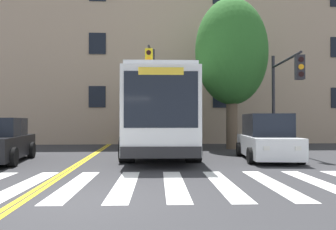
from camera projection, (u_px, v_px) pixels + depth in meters
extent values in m
plane|color=#303033|center=(78.00, 202.00, 6.26)|extent=(120.00, 120.00, 0.00)
cube|color=white|center=(24.00, 185.00, 7.86)|extent=(0.63, 3.91, 0.01)
cube|color=white|center=(75.00, 185.00, 7.90)|extent=(0.63, 3.91, 0.01)
cube|color=white|center=(125.00, 185.00, 7.94)|extent=(0.63, 3.91, 0.01)
cube|color=white|center=(175.00, 184.00, 7.98)|extent=(0.63, 3.91, 0.01)
cube|color=white|center=(224.00, 184.00, 8.02)|extent=(0.63, 3.91, 0.01)
cube|color=white|center=(272.00, 184.00, 8.06)|extent=(0.63, 3.91, 0.01)
cube|color=white|center=(320.00, 183.00, 8.10)|extent=(0.63, 3.91, 0.01)
cube|color=gold|center=(109.00, 144.00, 21.80)|extent=(0.12, 36.00, 0.01)
cube|color=gold|center=(111.00, 144.00, 21.81)|extent=(0.12, 36.00, 0.01)
cube|color=white|center=(160.00, 114.00, 15.49)|extent=(2.92, 10.58, 2.96)
cube|color=black|center=(187.00, 108.00, 15.53)|extent=(0.33, 9.66, 1.07)
cube|color=black|center=(132.00, 108.00, 15.45)|extent=(0.33, 9.66, 1.07)
cube|color=black|center=(161.00, 99.00, 10.23)|extent=(2.33, 0.10, 1.78)
cube|color=yellow|center=(161.00, 71.00, 10.24)|extent=(1.42, 0.08, 0.24)
cube|color=#232326|center=(161.00, 153.00, 10.17)|extent=(2.53, 0.18, 0.36)
cube|color=silver|center=(160.00, 81.00, 15.51)|extent=(2.75, 10.16, 0.16)
cylinder|color=black|center=(193.00, 149.00, 12.25)|extent=(0.59, 1.00, 0.98)
cylinder|color=black|center=(127.00, 149.00, 12.16)|extent=(0.59, 1.00, 0.98)
cylinder|color=black|center=(182.00, 140.00, 17.87)|extent=(0.59, 1.00, 0.98)
cylinder|color=black|center=(137.00, 140.00, 17.78)|extent=(0.59, 1.00, 0.98)
cylinder|color=black|center=(180.00, 139.00, 18.96)|extent=(0.59, 1.00, 0.98)
cylinder|color=black|center=(138.00, 139.00, 18.88)|extent=(0.59, 1.00, 0.98)
cylinder|color=black|center=(13.00, 157.00, 11.01)|extent=(0.29, 0.68, 0.66)
cylinder|color=black|center=(31.00, 150.00, 13.66)|extent=(0.29, 0.68, 0.66)
cube|color=white|center=(267.00, 146.00, 13.02)|extent=(2.23, 4.36, 0.78)
cube|color=black|center=(267.00, 125.00, 13.08)|extent=(1.83, 2.47, 0.88)
cube|color=white|center=(298.00, 148.00, 10.89)|extent=(0.20, 0.06, 0.14)
cube|color=white|center=(267.00, 148.00, 10.95)|extent=(0.20, 0.06, 0.14)
cylinder|color=black|center=(301.00, 156.00, 11.67)|extent=(0.29, 0.62, 0.60)
cylinder|color=black|center=(251.00, 156.00, 11.78)|extent=(0.29, 0.62, 0.60)
cylinder|color=black|center=(280.00, 150.00, 14.26)|extent=(0.29, 0.62, 0.60)
cylinder|color=black|center=(239.00, 149.00, 14.36)|extent=(0.29, 0.62, 0.60)
cube|color=navy|center=(171.00, 134.00, 23.76)|extent=(2.01, 4.32, 0.81)
cube|color=black|center=(170.00, 124.00, 23.90)|extent=(1.75, 2.10, 0.71)
cube|color=white|center=(183.00, 134.00, 21.68)|extent=(0.20, 0.05, 0.14)
cube|color=white|center=(166.00, 134.00, 21.57)|extent=(0.20, 0.05, 0.14)
cylinder|color=black|center=(186.00, 139.00, 22.54)|extent=(0.24, 0.67, 0.66)
cylinder|color=black|center=(159.00, 139.00, 22.34)|extent=(0.24, 0.67, 0.66)
cylinder|color=black|center=(181.00, 137.00, 25.16)|extent=(0.24, 0.67, 0.66)
cylinder|color=black|center=(156.00, 137.00, 24.97)|extent=(0.24, 0.67, 0.66)
cylinder|color=#28282D|center=(273.00, 103.00, 16.91)|extent=(0.16, 0.16, 4.92)
cylinder|color=#28282D|center=(285.00, 60.00, 15.07)|extent=(0.43, 3.74, 0.11)
cube|color=#28282D|center=(300.00, 67.00, 13.34)|extent=(0.36, 0.31, 1.00)
cylinder|color=black|center=(301.00, 59.00, 13.20)|extent=(0.22, 0.05, 0.22)
cylinder|color=orange|center=(301.00, 67.00, 13.19)|extent=(0.22, 0.05, 0.22)
cylinder|color=black|center=(301.00, 74.00, 13.19)|extent=(0.22, 0.05, 0.22)
cylinder|color=#28282D|center=(153.00, 100.00, 17.38)|extent=(0.16, 0.16, 5.37)
cylinder|color=#28282D|center=(151.00, 52.00, 16.14)|extent=(0.37, 2.56, 0.11)
cube|color=yellow|center=(149.00, 60.00, 15.00)|extent=(0.37, 0.31, 1.00)
cylinder|color=black|center=(149.00, 53.00, 14.85)|extent=(0.22, 0.05, 0.22)
cylinder|color=orange|center=(149.00, 59.00, 14.85)|extent=(0.22, 0.05, 0.22)
cylinder|color=black|center=(149.00, 66.00, 14.84)|extent=(0.22, 0.05, 0.22)
cylinder|color=brown|center=(232.00, 123.00, 18.12)|extent=(0.62, 0.62, 2.89)
ellipsoid|color=#2D6B28|center=(232.00, 52.00, 18.19)|extent=(5.31, 5.06, 5.92)
cube|color=tan|center=(158.00, 61.00, 25.66)|extent=(30.92, 7.66, 12.55)
cube|color=black|center=(97.00, 97.00, 21.48)|extent=(1.10, 0.06, 1.40)
cube|color=black|center=(221.00, 97.00, 22.03)|extent=(1.10, 0.06, 1.40)
cube|color=black|center=(97.00, 43.00, 21.55)|extent=(1.10, 0.06, 1.40)
cube|color=black|center=(221.00, 45.00, 22.09)|extent=(1.10, 0.06, 1.40)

